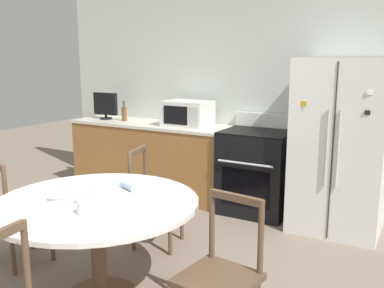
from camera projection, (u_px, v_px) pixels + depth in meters
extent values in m
cube|color=silver|center=(248.00, 92.00, 5.04)|extent=(5.20, 0.10, 2.60)
cube|color=#936033|center=(151.00, 159.00, 5.46)|extent=(2.09, 0.62, 0.86)
cube|color=beige|center=(151.00, 124.00, 5.38)|extent=(2.12, 0.64, 0.03)
cube|color=white|center=(340.00, 146.00, 4.19)|extent=(0.85, 0.75, 1.71)
cube|color=#333333|center=(332.00, 153.00, 3.87)|extent=(0.01, 0.01, 1.64)
cylinder|color=silver|center=(327.00, 148.00, 3.87)|extent=(0.02, 0.02, 0.72)
cylinder|color=silver|center=(338.00, 149.00, 3.83)|extent=(0.02, 0.02, 0.72)
cube|color=black|center=(367.00, 113.00, 3.66)|extent=(0.05, 0.01, 0.04)
cube|color=yellow|center=(303.00, 104.00, 3.92)|extent=(0.06, 0.02, 0.05)
cube|color=white|center=(370.00, 92.00, 3.62)|extent=(0.05, 0.02, 0.04)
cube|color=black|center=(257.00, 173.00, 4.74)|extent=(0.74, 0.64, 0.90)
cube|color=black|center=(245.00, 188.00, 4.48)|extent=(0.53, 0.01, 0.40)
cylinder|color=silver|center=(245.00, 164.00, 4.41)|extent=(0.61, 0.02, 0.02)
cube|color=black|center=(258.00, 132.00, 4.65)|extent=(0.74, 0.64, 0.02)
cube|color=white|center=(267.00, 120.00, 4.88)|extent=(0.74, 0.06, 0.16)
cube|color=white|center=(188.00, 114.00, 5.07)|extent=(0.54, 0.39, 0.30)
cube|color=black|center=(175.00, 115.00, 4.92)|extent=(0.32, 0.01, 0.21)
cube|color=silver|center=(194.00, 117.00, 4.81)|extent=(0.11, 0.01, 0.22)
cylinder|color=black|center=(106.00, 118.00, 5.69)|extent=(0.16, 0.16, 0.02)
cylinder|color=black|center=(106.00, 116.00, 5.69)|extent=(0.03, 0.03, 0.04)
cube|color=black|center=(105.00, 104.00, 5.65)|extent=(0.36, 0.05, 0.29)
cylinder|color=brown|center=(124.00, 114.00, 5.52)|extent=(0.07, 0.07, 0.17)
cylinder|color=brown|center=(124.00, 105.00, 5.50)|extent=(0.03, 0.03, 0.07)
cylinder|color=#262626|center=(124.00, 102.00, 5.49)|extent=(0.03, 0.03, 0.01)
cylinder|color=white|center=(97.00, 202.00, 2.95)|extent=(1.41, 1.41, 0.03)
cylinder|color=brown|center=(99.00, 250.00, 3.02)|extent=(0.11, 0.11, 0.68)
cylinder|color=brown|center=(26.00, 262.00, 2.19)|extent=(0.04, 0.04, 0.45)
cube|color=brown|center=(21.00, 213.00, 3.57)|extent=(0.50, 0.50, 0.04)
cylinder|color=brown|center=(31.00, 227.00, 3.85)|extent=(0.04, 0.04, 0.41)
cylinder|color=brown|center=(52.00, 237.00, 3.63)|extent=(0.04, 0.04, 0.41)
cylinder|color=brown|center=(13.00, 251.00, 3.37)|extent=(0.04, 0.04, 0.41)
cylinder|color=brown|center=(6.00, 194.00, 3.27)|extent=(0.04, 0.04, 0.45)
cube|color=brown|center=(158.00, 200.00, 3.88)|extent=(0.51, 0.51, 0.04)
cylinder|color=brown|center=(182.00, 219.00, 4.04)|extent=(0.04, 0.04, 0.41)
cylinder|color=brown|center=(170.00, 233.00, 3.72)|extent=(0.04, 0.04, 0.41)
cylinder|color=brown|center=(148.00, 215.00, 4.14)|extent=(0.04, 0.04, 0.41)
cylinder|color=brown|center=(134.00, 229.00, 3.81)|extent=(0.04, 0.04, 0.41)
cylinder|color=brown|center=(145.00, 168.00, 4.05)|extent=(0.04, 0.04, 0.45)
cylinder|color=brown|center=(130.00, 178.00, 3.72)|extent=(0.04, 0.04, 0.45)
cube|color=brown|center=(138.00, 151.00, 3.85)|extent=(0.12, 0.34, 0.04)
cube|color=brown|center=(218.00, 280.00, 2.49)|extent=(0.47, 0.47, 0.04)
cylinder|color=brown|center=(261.00, 237.00, 2.49)|extent=(0.04, 0.04, 0.45)
cylinder|color=brown|center=(212.00, 224.00, 2.69)|extent=(0.04, 0.04, 0.45)
cube|color=brown|center=(236.00, 198.00, 2.55)|extent=(0.35, 0.08, 0.04)
cylinder|color=silver|center=(84.00, 208.00, 2.68)|extent=(0.08, 0.08, 0.09)
cylinder|color=#4C8C59|center=(84.00, 211.00, 2.68)|extent=(0.07, 0.07, 0.05)
cylinder|color=#A3BCDB|center=(128.00, 186.00, 3.18)|extent=(0.17, 0.11, 0.05)
cube|color=white|center=(72.00, 195.00, 3.05)|extent=(0.26, 0.33, 0.01)
cube|color=beige|center=(72.00, 194.00, 3.05)|extent=(0.28, 0.34, 0.01)
cube|color=silver|center=(72.00, 193.00, 3.04)|extent=(0.30, 0.35, 0.01)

